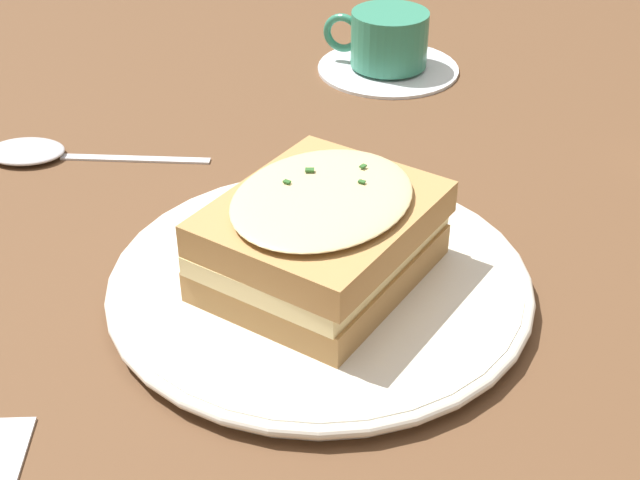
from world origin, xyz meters
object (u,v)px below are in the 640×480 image
dinner_plate (320,283)px  teacup_with_saucer (388,46)px  spoon (38,152)px  sandwich (321,235)px

dinner_plate → teacup_with_saucer: 0.37m
dinner_plate → spoon: size_ratio=1.54×
sandwich → teacup_with_saucer: size_ratio=1.29×
dinner_plate → spoon: 0.29m
sandwich → spoon: sandwich is taller
teacup_with_saucer → spoon: bearing=49.5°
teacup_with_saucer → spoon: size_ratio=0.78×
sandwich → teacup_with_saucer: 0.37m
dinner_plate → spoon: (0.14, -0.26, -0.00)m
spoon → sandwich: bearing=-125.0°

